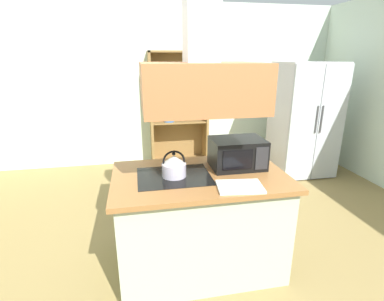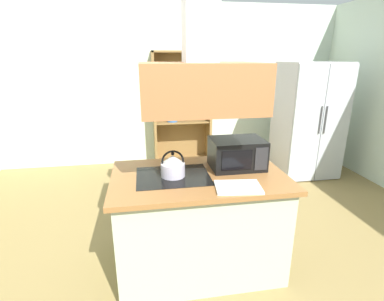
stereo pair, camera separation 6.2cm
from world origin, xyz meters
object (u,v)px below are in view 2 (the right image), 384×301
(refrigerator, at_px, (308,120))
(cutting_board, at_px, (238,187))
(kettle, at_px, (173,166))
(microwave, at_px, (237,153))
(dish_cabinet, at_px, (182,116))

(refrigerator, distance_m, cutting_board, 2.90)
(refrigerator, bearing_deg, kettle, -140.80)
(refrigerator, distance_m, microwave, 2.52)
(cutting_board, distance_m, microwave, 0.45)
(refrigerator, xyz_separation_m, dish_cabinet, (-1.90, 0.82, -0.02))
(cutting_board, bearing_deg, kettle, 145.91)
(cutting_board, bearing_deg, dish_cabinet, 90.41)
(refrigerator, xyz_separation_m, kettle, (-2.34, -1.90, 0.11))
(refrigerator, distance_m, kettle, 3.02)
(kettle, xyz_separation_m, cutting_board, (0.46, -0.31, -0.08))
(kettle, distance_m, microwave, 0.59)
(dish_cabinet, bearing_deg, cutting_board, -89.59)
(cutting_board, xyz_separation_m, microwave, (0.12, 0.42, 0.12))
(microwave, bearing_deg, dish_cabinet, 93.12)
(dish_cabinet, relative_size, microwave, 4.20)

